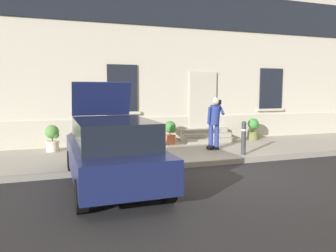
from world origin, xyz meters
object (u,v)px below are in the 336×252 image
planter_charcoal (114,134)px  planter_olive (253,128)px  person_on_phone (215,120)px  bollard_far_left (127,143)px  bollard_near_person (244,137)px  planter_terracotta (170,132)px  hatchback_car_navy (112,151)px  planter_cream (53,137)px

planter_charcoal → planter_olive: (5.56, -0.12, 0.00)m
person_on_phone → planter_olive: person_on_phone is taller
bollard_far_left → planter_charcoal: 2.70m
bollard_near_person → planter_charcoal: 4.42m
planter_terracotta → planter_olive: 3.52m
person_on_phone → hatchback_car_navy: bearing=-158.1°
bollard_far_left → planter_terracotta: bollard_far_left is taller
person_on_phone → planter_terracotta: 1.94m
person_on_phone → planter_terracotta: person_on_phone is taller
planter_cream → planter_olive: bearing=0.3°
bollard_near_person → planter_charcoal: bearing=142.4°
planter_terracotta → bollard_far_left: bearing=-129.7°
person_on_phone → planter_cream: person_on_phone is taller
hatchback_car_navy → planter_olive: hatchback_car_navy is taller
planter_charcoal → planter_cream: bearing=-175.5°
person_on_phone → planter_olive: 3.00m
planter_olive → hatchback_car_navy: bearing=-147.0°
planter_charcoal → planter_terracotta: (2.04, -0.07, 0.00)m
hatchback_car_navy → bollard_near_person: size_ratio=3.91×
person_on_phone → planter_cream: bearing=151.4°
bollard_far_left → planter_olive: bearing=24.3°
planter_cream → planter_olive: same height
bollard_far_left → planter_terracotta: 3.41m
planter_cream → planter_olive: size_ratio=1.00×
hatchback_car_navy → planter_cream: (-1.27, 4.07, -0.19)m
bollard_far_left → person_on_phone: bearing=18.4°
bollard_near_person → planter_charcoal: size_ratio=1.22×
planter_terracotta → planter_olive: (3.52, -0.05, 0.00)m
planter_olive → bollard_far_left: bearing=-155.7°
bollard_far_left → planter_charcoal: bollard_far_left is taller
hatchback_car_navy → person_on_phone: 4.62m
person_on_phone → planter_charcoal: 3.50m
hatchback_car_navy → person_on_phone: hatchback_car_navy is taller
hatchback_car_navy → planter_olive: 7.55m
hatchback_car_navy → planter_terracotta: hatchback_car_navy is taller
bollard_far_left → planter_cream: 3.17m
planter_cream → planter_charcoal: bearing=4.5°
bollard_far_left → person_on_phone: (3.17, 1.05, 0.44)m
planter_cream → planter_terracotta: size_ratio=1.00×
planter_charcoal → planter_olive: bearing=-1.2°
bollard_near_person → planter_olive: size_ratio=1.22×
hatchback_car_navy → planter_charcoal: size_ratio=4.75×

